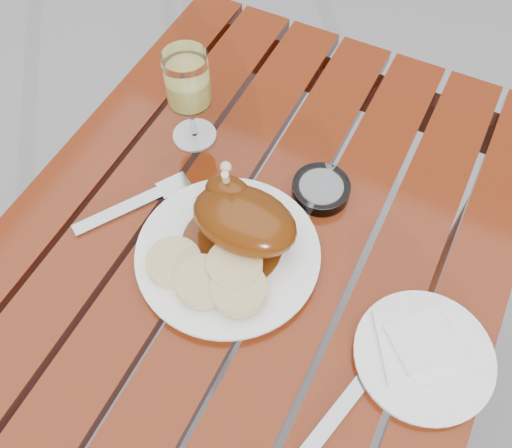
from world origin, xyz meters
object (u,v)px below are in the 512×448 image
at_px(wine_glass, 190,99).
at_px(side_plate, 423,356).
at_px(dinner_plate, 228,255).
at_px(table, 240,353).
at_px(ashtray, 321,189).

bearing_deg(wine_glass, side_plate, -23.67).
height_order(dinner_plate, side_plate, dinner_plate).
bearing_deg(table, ashtray, 72.74).
bearing_deg(wine_glass, ashtray, -3.88).
bearing_deg(dinner_plate, ashtray, 65.59).
xyz_separation_m(table, ashtray, (0.06, 0.20, 0.39)).
relative_size(dinner_plate, ashtray, 2.96).
distance_m(dinner_plate, ashtray, 0.20).
height_order(table, side_plate, side_plate).
relative_size(wine_glass, ashtray, 1.89).
xyz_separation_m(dinner_plate, side_plate, (0.33, -0.02, -0.00)).
distance_m(dinner_plate, side_plate, 0.33).
xyz_separation_m(side_plate, ashtray, (-0.25, 0.20, 0.00)).
bearing_deg(ashtray, dinner_plate, -114.41).
xyz_separation_m(wine_glass, ashtray, (0.26, -0.02, -0.08)).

